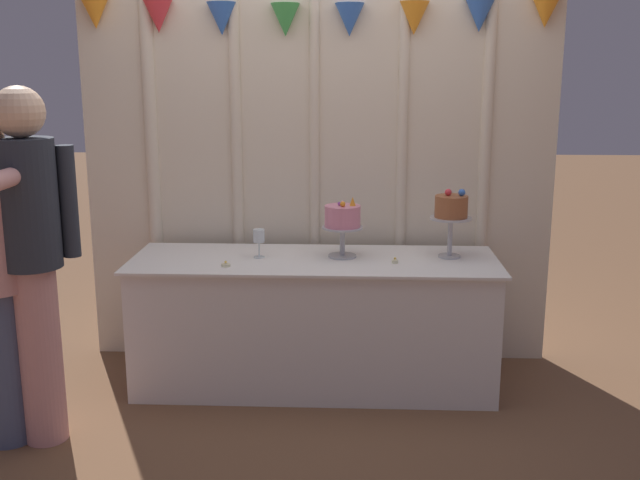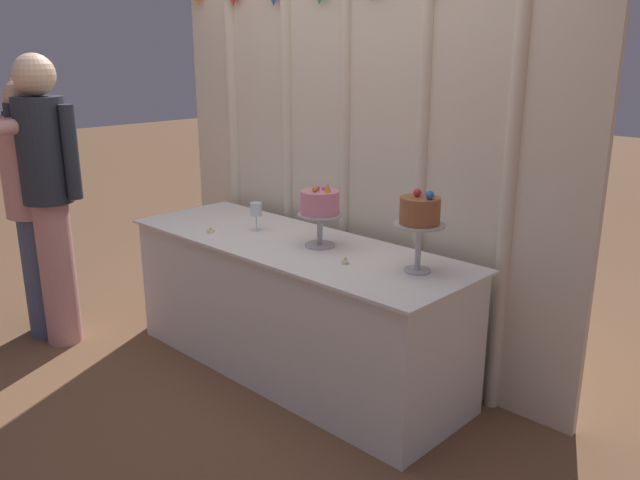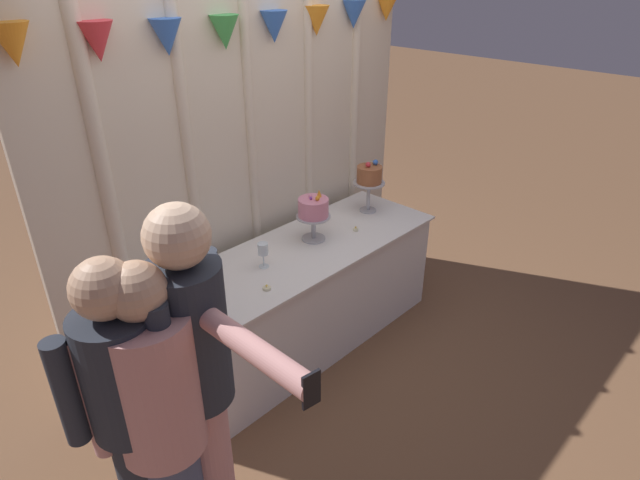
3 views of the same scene
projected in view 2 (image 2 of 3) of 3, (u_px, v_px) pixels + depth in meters
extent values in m
plane|color=brown|center=(281.00, 375.00, 3.60)|extent=(24.00, 24.00, 0.00)
cube|color=beige|center=(350.00, 148.00, 3.64)|extent=(2.85, 0.04, 2.42)
cylinder|color=beige|center=(234.00, 133.00, 4.30)|extent=(0.08, 0.08, 2.42)
cylinder|color=beige|center=(288.00, 140.00, 3.96)|extent=(0.07, 0.07, 2.42)
cylinder|color=beige|center=(345.00, 148.00, 3.64)|extent=(0.06, 0.06, 2.42)
cylinder|color=beige|center=(422.00, 159.00, 3.29)|extent=(0.06, 0.06, 2.42)
cylinder|color=beige|center=(511.00, 171.00, 2.96)|extent=(0.07, 0.07, 2.42)
cube|color=white|center=(293.00, 309.00, 3.57)|extent=(2.02, 0.65, 0.74)
cube|color=white|center=(292.00, 243.00, 3.46)|extent=(2.07, 0.70, 0.01)
cylinder|color=#B2B2B7|center=(320.00, 245.00, 3.38)|extent=(0.16, 0.16, 0.01)
cylinder|color=#B2B2B7|center=(320.00, 230.00, 3.36)|extent=(0.03, 0.03, 0.15)
cylinder|color=#B2B2B7|center=(320.00, 214.00, 3.34)|extent=(0.23, 0.23, 0.01)
cylinder|color=pink|center=(320.00, 202.00, 3.32)|extent=(0.20, 0.20, 0.12)
cone|color=orange|center=(328.00, 187.00, 3.26)|extent=(0.03, 0.03, 0.05)
sphere|color=pink|center=(323.00, 188.00, 3.32)|extent=(0.02, 0.02, 0.02)
sphere|color=purple|center=(318.00, 188.00, 3.31)|extent=(0.02, 0.02, 0.02)
sphere|color=orange|center=(315.00, 189.00, 3.27)|extent=(0.03, 0.03, 0.03)
cylinder|color=#B2B2B7|center=(417.00, 270.00, 2.99)|extent=(0.12, 0.12, 0.01)
cylinder|color=#B2B2B7|center=(418.00, 248.00, 2.96)|extent=(0.03, 0.03, 0.21)
cylinder|color=#B2B2B7|center=(419.00, 225.00, 2.93)|extent=(0.24, 0.24, 0.01)
cylinder|color=#995633|center=(420.00, 211.00, 2.91)|extent=(0.18, 0.18, 0.12)
sphere|color=blue|center=(430.00, 195.00, 2.85)|extent=(0.04, 0.04, 0.04)
sphere|color=#DB333D|center=(417.00, 192.00, 2.90)|extent=(0.04, 0.04, 0.04)
cylinder|color=silver|center=(257.00, 230.00, 3.68)|extent=(0.06, 0.06, 0.00)
cylinder|color=silver|center=(256.00, 223.00, 3.66)|extent=(0.01, 0.01, 0.09)
cylinder|color=silver|center=(256.00, 209.00, 3.64)|extent=(0.06, 0.06, 0.07)
cylinder|color=beige|center=(211.00, 231.00, 3.64)|extent=(0.05, 0.05, 0.02)
sphere|color=#F9CC4C|center=(211.00, 228.00, 3.63)|extent=(0.01, 0.01, 0.01)
cylinder|color=beige|center=(345.00, 262.00, 3.10)|extent=(0.04, 0.04, 0.02)
sphere|color=#F9CC4C|center=(345.00, 258.00, 3.10)|extent=(0.01, 0.01, 0.01)
cylinder|color=#4C5675|center=(44.00, 275.00, 4.03)|extent=(0.33, 0.33, 0.78)
cylinder|color=#D6938E|center=(30.00, 166.00, 3.84)|extent=(0.45, 0.45, 0.60)
sphere|color=tan|center=(21.00, 97.00, 3.72)|extent=(0.21, 0.21, 0.21)
cube|color=#664C84|center=(4.00, 164.00, 3.72)|extent=(0.04, 0.02, 0.38)
cylinder|color=#D6938E|center=(34.00, 162.00, 4.03)|extent=(0.08, 0.08, 0.53)
cylinder|color=#D6938E|center=(58.00, 273.00, 3.90)|extent=(0.28, 0.28, 0.89)
cylinder|color=#282D38|center=(43.00, 150.00, 3.69)|extent=(0.39, 0.39, 0.61)
sphere|color=beige|center=(34.00, 75.00, 3.57)|extent=(0.24, 0.24, 0.24)
cube|color=maroon|center=(20.00, 147.00, 3.59)|extent=(0.04, 0.02, 0.39)
cylinder|color=#282D38|center=(16.00, 150.00, 3.74)|extent=(0.08, 0.08, 0.53)
cylinder|color=#282D38|center=(71.00, 152.00, 3.64)|extent=(0.08, 0.08, 0.53)
cylinder|color=#282D38|center=(46.00, 261.00, 4.11)|extent=(0.26, 0.26, 0.90)
cylinder|color=#282D38|center=(33.00, 152.00, 3.91)|extent=(0.36, 0.36, 0.50)
sphere|color=tan|center=(25.00, 92.00, 3.81)|extent=(0.21, 0.21, 0.21)
cylinder|color=#282D38|center=(30.00, 150.00, 4.07)|extent=(0.08, 0.08, 0.44)
cylinder|color=#282D38|center=(36.00, 158.00, 3.76)|extent=(0.08, 0.08, 0.44)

